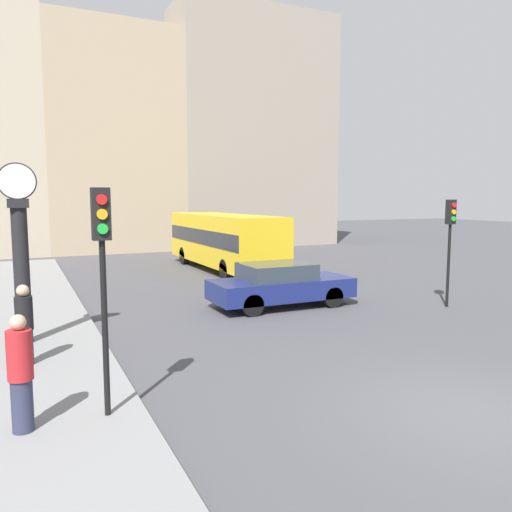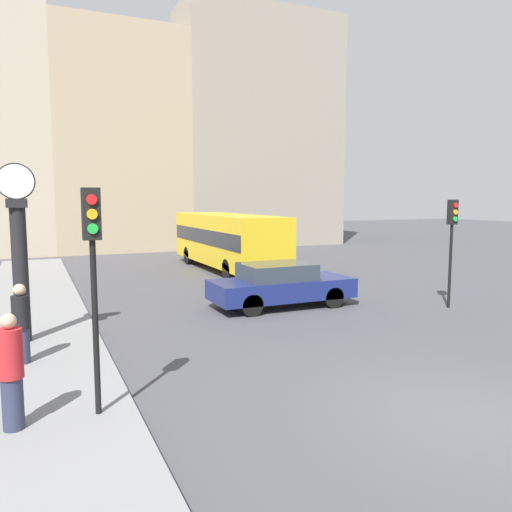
% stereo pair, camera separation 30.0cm
% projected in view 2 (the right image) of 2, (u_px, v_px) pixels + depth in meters
% --- Properties ---
extents(ground_plane, '(120.00, 120.00, 0.00)m').
position_uv_depth(ground_plane, '(468.00, 417.00, 7.75)').
color(ground_plane, '#47474C').
extents(sidewalk_corner, '(2.86, 25.75, 0.13)m').
position_uv_depth(sidewalk_corner, '(34.00, 309.00, 15.10)').
color(sidewalk_corner, gray).
rests_on(sidewalk_corner, ground_plane).
extents(building_row, '(30.57, 5.00, 16.58)m').
position_uv_depth(building_row, '(133.00, 132.00, 32.77)').
color(building_row, '#B7A88E').
rests_on(building_row, ground_plane).
extents(sedan_car, '(4.47, 1.83, 1.38)m').
position_uv_depth(sedan_car, '(280.00, 285.00, 15.63)').
color(sedan_car, navy).
rests_on(sedan_car, ground_plane).
extents(bus_distant, '(2.37, 9.34, 2.65)m').
position_uv_depth(bus_distant, '(227.00, 238.00, 23.68)').
color(bus_distant, gold).
rests_on(bus_distant, ground_plane).
extents(traffic_light_near, '(0.26, 0.24, 3.41)m').
position_uv_depth(traffic_light_near, '(93.00, 253.00, 7.32)').
color(traffic_light_near, black).
rests_on(traffic_light_near, sidewalk_corner).
extents(traffic_light_far, '(0.26, 0.24, 3.36)m').
position_uv_depth(traffic_light_far, '(452.00, 230.00, 15.31)').
color(traffic_light_far, black).
rests_on(traffic_light_far, ground_plane).
extents(street_clock, '(0.82, 0.44, 4.05)m').
position_uv_depth(street_clock, '(20.00, 257.00, 11.23)').
color(street_clock, black).
rests_on(street_clock, sidewalk_corner).
extents(pedestrian_red_top, '(0.34, 0.34, 1.68)m').
position_uv_depth(pedestrian_red_top, '(11.00, 372.00, 6.99)').
color(pedestrian_red_top, '#2D334C').
rests_on(pedestrian_red_top, sidewalk_corner).
extents(pedestrian_black_jacket, '(0.33, 0.33, 1.60)m').
position_uv_depth(pedestrian_black_jacket, '(21.00, 323.00, 9.84)').
color(pedestrian_black_jacket, '#2D334C').
rests_on(pedestrian_black_jacket, sidewalk_corner).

